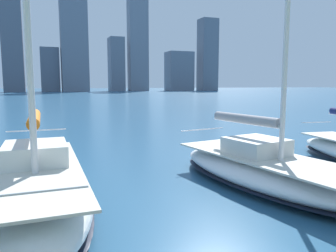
{
  "coord_description": "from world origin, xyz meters",
  "views": [
    {
      "loc": [
        3.15,
        2.44,
        3.4
      ],
      "look_at": [
        -0.26,
        -6.38,
        2.2
      ],
      "focal_mm": 35.0,
      "sensor_mm": 36.0,
      "label": 1
    }
  ],
  "objects": [
    {
      "name": "city_skyline",
      "position": [
        3.38,
        -161.22,
        19.76
      ],
      "size": [
        173.09,
        22.84,
        52.84
      ],
      "color": "slate",
      "rests_on": "ground"
    },
    {
      "name": "sailboat_grey",
      "position": [
        -3.76,
        -6.39,
        0.6
      ],
      "size": [
        4.12,
        8.38,
        10.33
      ],
      "color": "white",
      "rests_on": "ground"
    },
    {
      "name": "sailboat_orange",
      "position": [
        3.37,
        -6.59,
        0.71
      ],
      "size": [
        2.73,
        8.12,
        9.95
      ],
      "color": "white",
      "rests_on": "ground"
    }
  ]
}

